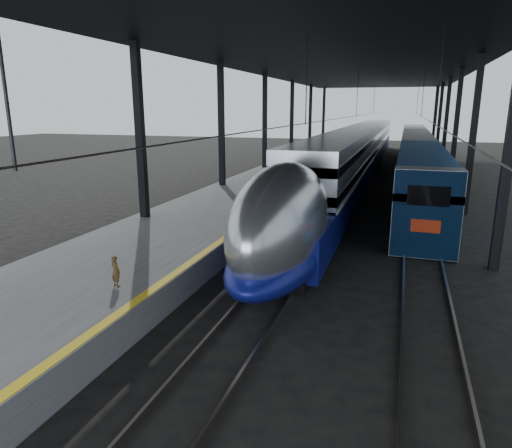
% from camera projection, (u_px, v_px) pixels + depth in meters
% --- Properties ---
extents(ground, '(160.00, 160.00, 0.00)m').
position_uv_depth(ground, '(216.00, 287.00, 16.05)').
color(ground, black).
rests_on(ground, ground).
extents(platform, '(6.00, 80.00, 1.00)m').
position_uv_depth(platform, '(274.00, 182.00, 35.41)').
color(platform, '#4C4C4F').
rests_on(platform, ground).
extents(yellow_strip, '(0.30, 80.00, 0.01)m').
position_uv_depth(yellow_strip, '(310.00, 178.00, 34.45)').
color(yellow_strip, gold).
rests_on(yellow_strip, platform).
extents(rails, '(6.52, 80.00, 0.16)m').
position_uv_depth(rails, '(380.00, 194.00, 33.13)').
color(rails, slate).
rests_on(rails, ground).
extents(canopy, '(18.00, 75.00, 9.47)m').
position_uv_depth(canopy, '(350.00, 64.00, 31.68)').
color(canopy, black).
rests_on(canopy, ground).
extents(tgv_train, '(3.09, 65.20, 4.42)m').
position_uv_depth(tgv_train, '(359.00, 154.00, 41.59)').
color(tgv_train, '#B7BABF').
rests_on(tgv_train, ground).
extents(second_train, '(2.72, 56.05, 3.74)m').
position_uv_depth(second_train, '(416.00, 154.00, 43.51)').
color(second_train, navy).
rests_on(second_train, ground).
extents(child, '(0.40, 0.33, 0.93)m').
position_uv_depth(child, '(116.00, 271.00, 13.37)').
color(child, '#463317').
rests_on(child, platform).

